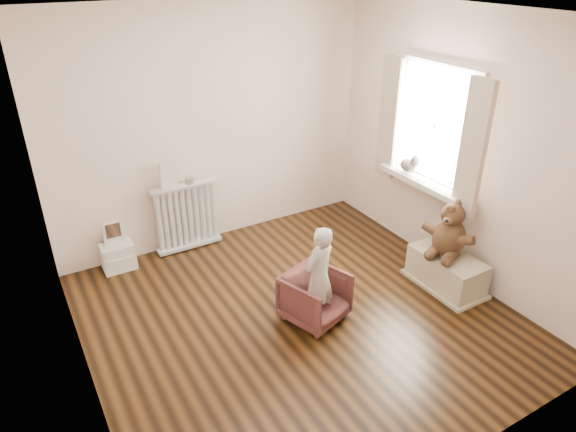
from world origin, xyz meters
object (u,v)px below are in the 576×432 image
toy_vanity (116,245)px  plush_cat (409,164)px  toy_bench (447,268)px  armchair (315,297)px  teddy_bear (451,225)px  radiator (187,217)px  child (319,276)px

toy_vanity → plush_cat: (2.87, -1.14, 0.72)m
toy_bench → armchair: bearing=171.0°
teddy_bear → toy_bench: bearing=-124.3°
radiator → child: bearing=-73.7°
radiator → teddy_bear: bearing=-45.1°
radiator → toy_vanity: (-0.79, -0.03, -0.11)m
child → plush_cat: (1.55, 0.65, 0.51)m
plush_cat → child: bearing=-142.9°
radiator → plush_cat: (2.08, -1.17, 0.61)m
radiator → toy_vanity: radiator is taller
armchair → child: child is taller
radiator → plush_cat: bearing=-29.5°
armchair → plush_cat: bearing=2.7°
plush_cat → toy_bench: bearing=-85.4°
radiator → toy_vanity: bearing=-177.8°
radiator → teddy_bear: (1.95, -1.95, 0.28)m
child → teddy_bear: 1.43m
armchair → plush_cat: plush_cat is taller
child → radiator: bearing=-92.2°
toy_vanity → toy_bench: 3.36m
teddy_bear → child: bearing=153.9°
toy_vanity → radiator: bearing=2.2°
toy_bench → teddy_bear: size_ratio=1.35×
child → plush_cat: size_ratio=3.57×
child → teddy_bear: bearing=156.3°
toy_vanity → plush_cat: 3.17m
plush_cat → toy_vanity: bearing=172.6°
child → armchair: bearing=-108.4°
armchair → child: size_ratio=0.54×
teddy_bear → plush_cat: bearing=59.7°
teddy_bear → plush_cat: plush_cat is taller
toy_vanity → teddy_bear: teddy_bear is taller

